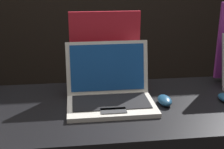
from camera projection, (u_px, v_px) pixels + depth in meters
laptop_middle at (109, 90)px, 1.44m from camera, size 0.39×0.31×0.27m
mouse_middle at (165, 100)px, 1.44m from camera, size 0.06×0.11×0.04m
promo_stand_middle at (104, 53)px, 1.59m from camera, size 0.36×0.07×0.40m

